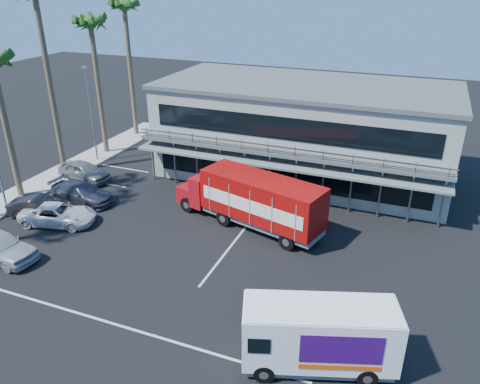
% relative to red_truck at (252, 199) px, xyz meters
% --- Properties ---
extents(ground, '(120.00, 120.00, 0.00)m').
position_rel_red_truck_xyz_m(ground, '(-2.31, -5.19, -1.92)').
color(ground, black).
rests_on(ground, ground).
extents(building, '(22.40, 12.00, 7.30)m').
position_rel_red_truck_xyz_m(building, '(0.69, 9.74, 1.73)').
color(building, gray).
rests_on(building, ground).
extents(curb_strip, '(3.00, 32.00, 0.16)m').
position_rel_red_truck_xyz_m(curb_strip, '(-17.31, 0.81, -1.84)').
color(curb_strip, '#A5A399').
rests_on(curb_strip, ground).
extents(palm_d, '(2.80, 2.80, 14.75)m').
position_rel_red_truck_xyz_m(palm_d, '(-17.51, 2.81, 10.88)').
color(palm_d, brown).
rests_on(palm_d, ground).
extents(palm_e, '(2.80, 2.80, 12.25)m').
position_rel_red_truck_xyz_m(palm_e, '(-17.01, 7.81, 8.65)').
color(palm_e, brown).
rests_on(palm_e, ground).
extents(palm_f, '(2.80, 2.80, 13.25)m').
position_rel_red_truck_xyz_m(palm_f, '(-17.41, 13.31, 9.55)').
color(palm_f, brown).
rests_on(palm_f, ground).
extents(light_pole_far, '(0.50, 0.25, 8.09)m').
position_rel_red_truck_xyz_m(light_pole_far, '(-16.51, 5.81, 2.58)').
color(light_pole_far, gray).
rests_on(light_pole_far, ground).
extents(red_truck, '(10.66, 5.09, 3.50)m').
position_rel_red_truck_xyz_m(red_truck, '(0.00, 0.00, 0.00)').
color(red_truck, '#A20D14').
rests_on(red_truck, ground).
extents(white_van, '(6.53, 3.99, 3.02)m').
position_rel_red_truck_xyz_m(white_van, '(6.64, -10.20, -0.32)').
color(white_van, white).
rests_on(white_van, ground).
extents(parked_car_b, '(4.49, 2.59, 1.40)m').
position_rel_red_truck_xyz_m(parked_car_b, '(-13.57, -3.99, -1.22)').
color(parked_car_b, black).
rests_on(parked_car_b, ground).
extents(parked_car_c, '(5.21, 3.31, 1.34)m').
position_rel_red_truck_xyz_m(parked_car_c, '(-11.81, -4.39, -1.25)').
color(parked_car_c, silver).
rests_on(parked_car_c, ground).
extents(parked_car_d, '(5.00, 2.36, 1.41)m').
position_rel_red_truck_xyz_m(parked_car_d, '(-12.46, -1.19, -1.22)').
color(parked_car_d, '#333745').
rests_on(parked_car_d, ground).
extents(parked_car_e, '(4.68, 2.43, 1.52)m').
position_rel_red_truck_xyz_m(parked_car_e, '(-14.81, 2.01, -1.16)').
color(parked_car_e, slate).
rests_on(parked_car_e, ground).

